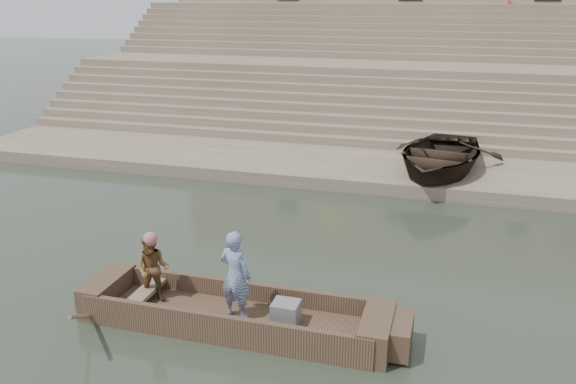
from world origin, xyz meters
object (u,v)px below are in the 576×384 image
at_px(rowing_man, 153,269).
at_px(television, 285,313).
at_px(main_rowboat, 234,320).
at_px(standing_man, 235,275).
at_px(beached_rowboat, 439,155).

xyz_separation_m(rowing_man, television, (2.56, -0.07, -0.45)).
distance_m(main_rowboat, standing_man, 0.93).
bearing_deg(beached_rowboat, standing_man, -98.37).
xyz_separation_m(standing_man, television, (0.89, 0.03, -0.62)).
distance_m(main_rowboat, beached_rowboat, 10.16).
relative_size(rowing_man, television, 2.84).
bearing_deg(main_rowboat, standing_man, -24.35).
xyz_separation_m(main_rowboat, beached_rowboat, (3.12, 9.64, 0.80)).
xyz_separation_m(television, beached_rowboat, (2.15, 9.64, 0.49)).
xyz_separation_m(main_rowboat, television, (0.96, 0.00, 0.31)).
relative_size(standing_man, beached_rowboat, 0.33).
bearing_deg(standing_man, beached_rowboat, -95.50).
distance_m(television, beached_rowboat, 9.89).
bearing_deg(television, standing_man, -177.82).
height_order(main_rowboat, beached_rowboat, beached_rowboat).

